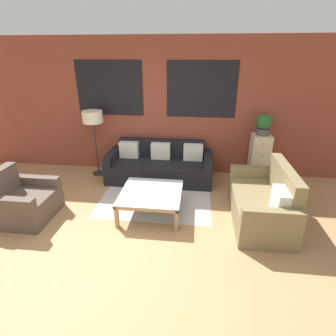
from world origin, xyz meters
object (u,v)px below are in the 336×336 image
coffee_table (151,195)px  drawer_cabinet (259,158)px  potted_plant (264,124)px  armchair_corner (24,202)px  settee_vintage (263,203)px  floor_lamp (93,120)px  couch_dark (160,166)px

coffee_table → drawer_cabinet: drawer_cabinet is taller
coffee_table → drawer_cabinet: bearing=37.2°
drawer_cabinet → potted_plant: bearing=90.0°
armchair_corner → potted_plant: potted_plant is taller
settee_vintage → armchair_corner: 3.81m
armchair_corner → drawer_cabinet: size_ratio=0.89×
coffee_table → floor_lamp: floor_lamp is taller
coffee_table → armchair_corner: bearing=-169.6°
couch_dark → coffee_table: size_ratio=2.17×
couch_dark → drawer_cabinet: (2.04, 0.20, 0.21)m
armchair_corner → coffee_table: armchair_corner is taller
coffee_table → floor_lamp: 2.19m
floor_lamp → couch_dark: bearing=-3.4°
drawer_cabinet → potted_plant: (-0.00, 0.00, 0.71)m
armchair_corner → drawer_cabinet: (4.00, 1.88, 0.21)m
couch_dark → floor_lamp: (-1.39, 0.08, 0.93)m
settee_vintage → armchair_corner: size_ratio=1.79×
coffee_table → floor_lamp: bearing=135.8°
floor_lamp → potted_plant: (3.43, 0.12, -0.02)m
couch_dark → settee_vintage: (1.83, -1.33, 0.03)m
armchair_corner → coffee_table: (2.01, 0.37, 0.06)m
potted_plant → settee_vintage: bearing=-97.9°
settee_vintage → armchair_corner: settee_vintage is taller
drawer_cabinet → settee_vintage: bearing=-97.9°
settee_vintage → floor_lamp: (-3.22, 1.41, 0.91)m
settee_vintage → drawer_cabinet: 1.56m
coffee_table → floor_lamp: size_ratio=0.71×
floor_lamp → drawer_cabinet: 3.51m
floor_lamp → potted_plant: bearing=2.0°
couch_dark → armchair_corner: bearing=-139.4°
floor_lamp → potted_plant: 3.44m
couch_dark → floor_lamp: 1.68m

